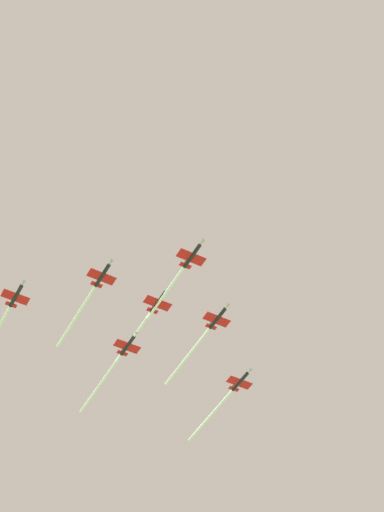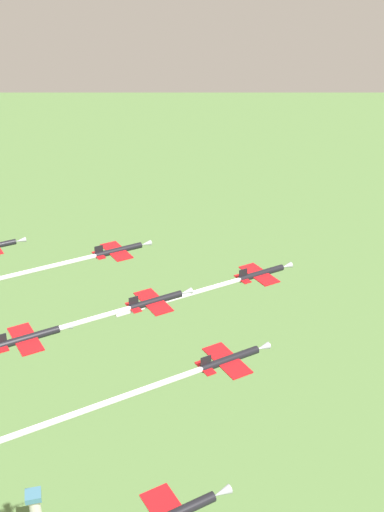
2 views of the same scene
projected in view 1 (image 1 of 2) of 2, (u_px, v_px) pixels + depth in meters
name	position (u px, v px, depth m)	size (l,w,h in m)	color
jet_lead	(181.00, 272.00, 215.57)	(11.30, 30.26, 2.16)	black
jet_port_inner	(203.00, 337.00, 232.71)	(12.88, 35.63, 2.16)	black
jet_starboard_inner	(90.00, 295.00, 221.45)	(12.71, 35.06, 2.16)	black
jet_port_outer	(147.00, 318.00, 227.10)	(11.75, 31.81, 2.16)	black
jet_starboard_outer	(226.00, 398.00, 246.09)	(12.93, 35.80, 2.16)	black
jet_center_rear	(4.00, 318.00, 226.40)	(13.58, 38.02, 2.16)	black
jet_port_trail	(114.00, 365.00, 239.22)	(13.48, 37.68, 2.16)	black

